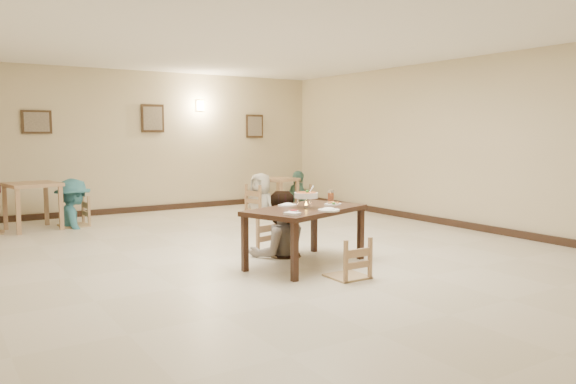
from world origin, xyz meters
TOP-DOWN VIEW (x-y plane):
  - floor at (0.00, 0.00)m, footprint 10.00×10.00m
  - ceiling at (0.00, 0.00)m, footprint 10.00×10.00m
  - wall_back at (0.00, 5.00)m, footprint 10.00×0.00m
  - wall_right at (4.00, 0.00)m, footprint 0.00×10.00m
  - baseboard_back at (0.00, 4.97)m, footprint 8.00×0.06m
  - baseboard_right at (3.97, 0.00)m, footprint 0.06×10.00m
  - picture_a at (-2.20, 4.96)m, footprint 0.55×0.04m
  - picture_b at (0.10, 4.96)m, footprint 0.50×0.04m
  - picture_c at (2.60, 4.96)m, footprint 0.45×0.04m
  - wall_sconce at (1.20, 4.96)m, footprint 0.16×0.05m
  - main_table at (0.02, -0.95)m, footprint 1.78×1.35m
  - chair_far at (0.06, -0.18)m, footprint 0.44×0.44m
  - chair_near at (0.07, -1.74)m, footprint 0.43×0.43m
  - main_diner at (0.03, -0.28)m, footprint 0.99×0.85m
  - curry_warmer at (0.03, -0.94)m, footprint 0.34×0.30m
  - rice_plate_far at (-0.08, -0.67)m, footprint 0.26×0.26m
  - rice_plate_near at (0.09, -1.35)m, footprint 0.26×0.26m
  - fried_plate at (0.48, -0.92)m, footprint 0.24×0.24m
  - chili_dish at (-0.32, -1.19)m, footprint 0.12×0.12m
  - napkin_cutlery at (-0.47, -1.38)m, footprint 0.21×0.27m
  - drink_glass at (0.67, -0.62)m, footprint 0.08×0.08m
  - bg_table_left at (-2.50, 3.80)m, footprint 0.96×0.96m
  - bg_table_right at (2.60, 3.85)m, footprint 0.85×0.85m
  - bg_chair_lr at (-1.83, 3.82)m, footprint 0.49×0.49m
  - bg_chair_rl at (2.08, 3.78)m, footprint 0.51×0.51m
  - bg_chair_rr at (3.13, 3.88)m, footprint 0.46×0.46m
  - bg_diner_b at (-1.83, 3.82)m, footprint 0.73×1.17m
  - bg_diner_c at (2.08, 3.78)m, footprint 0.75×0.93m
  - bg_diner_d at (3.13, 3.88)m, footprint 0.46×0.99m

SIDE VIEW (x-z plane):
  - floor at x=0.00m, z-range 0.00..0.00m
  - baseboard_back at x=0.00m, z-range 0.00..0.12m
  - baseboard_right at x=3.97m, z-range 0.00..0.12m
  - chair_near at x=0.07m, z-range 0.00..0.91m
  - chair_far at x=0.06m, z-range 0.00..0.93m
  - bg_chair_rr at x=3.13m, z-range 0.00..0.98m
  - bg_chair_lr at x=-1.83m, z-range 0.00..1.03m
  - bg_chair_rl at x=2.08m, z-range 0.00..1.09m
  - bg_table_right at x=2.60m, z-range 0.21..0.89m
  - main_table at x=0.02m, z-range 0.29..1.03m
  - bg_table_left at x=-2.50m, z-range 0.27..1.10m
  - chili_dish at x=-0.32m, z-range 0.74..0.76m
  - rice_plate_far at x=-0.08m, z-range 0.72..0.78m
  - rice_plate_near at x=0.09m, z-range 0.72..0.78m
  - napkin_cutlery at x=-0.47m, z-range 0.74..0.77m
  - fried_plate at x=0.48m, z-range 0.73..0.78m
  - drink_glass at x=0.67m, z-range 0.73..0.90m
  - bg_diner_c at x=2.08m, z-range 0.00..1.64m
  - bg_diner_d at x=3.13m, z-range 0.00..1.66m
  - bg_diner_b at x=-1.83m, z-range 0.00..1.73m
  - main_diner at x=0.03m, z-range 0.00..1.79m
  - curry_warmer at x=0.03m, z-range 0.76..1.03m
  - wall_back at x=0.00m, z-range -3.50..6.50m
  - wall_right at x=4.00m, z-range -3.50..6.50m
  - picture_c at x=2.60m, z-range 1.57..2.12m
  - picture_a at x=-2.20m, z-range 1.67..2.12m
  - picture_b at x=0.10m, z-range 1.70..2.30m
  - wall_sconce at x=1.20m, z-range 2.19..2.41m
  - ceiling at x=0.00m, z-range 3.00..3.00m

